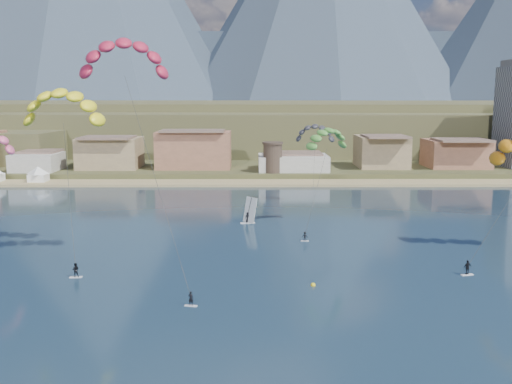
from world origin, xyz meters
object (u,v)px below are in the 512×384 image
watchtower (273,157)px  kitesurfer_red (124,52)px  kitesurfer_yellow (62,102)px  windsurfer (249,215)px  buoy (313,285)px  kitesurfer_green (327,136)px

watchtower → kitesurfer_red: 91.91m
kitesurfer_yellow → windsurfer: 39.54m
watchtower → buoy: bearing=-88.7°
kitesurfer_yellow → kitesurfer_red: bearing=-40.0°
kitesurfer_green → kitesurfer_red: bearing=-139.1°
watchtower → buoy: (2.09, -93.50, -6.26)m
buoy → watchtower: bearing=91.3°
kitesurfer_yellow → kitesurfer_green: kitesurfer_yellow is taller
watchtower → kitesurfer_yellow: bearing=-113.5°
windsurfer → kitesurfer_yellow: bearing=-144.0°
watchtower → kitesurfer_green: kitesurfer_green is taller
kitesurfer_yellow → watchtower: bearing=66.5°
kitesurfer_yellow → kitesurfer_green: size_ratio=1.36×
windsurfer → buoy: 37.36m
kitesurfer_red → kitesurfer_green: bearing=40.9°
watchtower → kitesurfer_green: size_ratio=0.44×
kitesurfer_red → windsurfer: kitesurfer_red is taller
kitesurfer_yellow → windsurfer: (27.11, 19.68, -21.00)m
kitesurfer_red → windsurfer: 43.05m
kitesurfer_red → kitesurfer_green: size_ratio=1.70×
watchtower → kitesurfer_red: (-22.03, -86.33, 22.59)m
kitesurfer_green → windsurfer: size_ratio=4.05×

